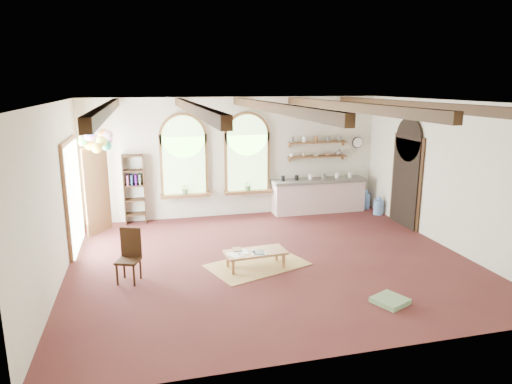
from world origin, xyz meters
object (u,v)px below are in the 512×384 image
object	(u,v)px
coffee_table	(256,253)
side_chair	(129,267)
kitchen_counter	(318,195)
balloon_cluster	(97,139)

from	to	relation	value
coffee_table	side_chair	size ratio (longest dim) A/B	1.26
kitchen_counter	coffee_table	xyz separation A→B (m)	(-2.70, -3.51, -0.17)
coffee_table	balloon_cluster	xyz separation A→B (m)	(-3.01, 2.61, 2.03)
balloon_cluster	coffee_table	bearing A→B (deg)	-40.99
kitchen_counter	balloon_cluster	world-z (taller)	balloon_cluster
kitchen_counter	side_chair	bearing A→B (deg)	-144.99
kitchen_counter	coffee_table	world-z (taller)	kitchen_counter
side_chair	balloon_cluster	world-z (taller)	balloon_cluster
coffee_table	balloon_cluster	size ratio (longest dim) A/B	1.08
balloon_cluster	side_chair	bearing A→B (deg)	-77.01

